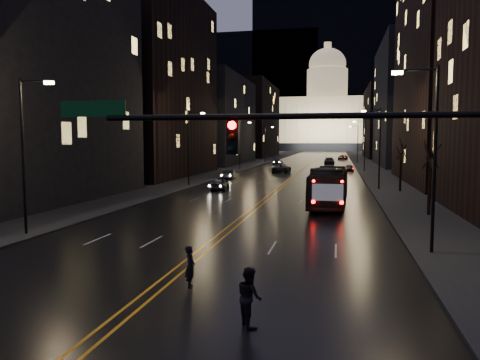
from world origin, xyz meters
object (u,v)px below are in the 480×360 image
Objects in this scene: bus at (329,187)px; receding_car_a at (317,175)px; pedestrian_b at (249,297)px; traffic_signal at (316,155)px; oncoming_car_b at (229,174)px; oncoming_car_a at (220,184)px; pedestrian_a at (190,267)px.

receding_car_a is (-2.07, 23.99, -0.76)m from bus.
pedestrian_b is (0.25, -50.40, 0.04)m from receding_car_a.
traffic_signal is 1.50× the size of bus.
oncoming_car_a is at bearing 93.50° from oncoming_car_b.
oncoming_car_b is (-2.33, 14.52, -0.03)m from oncoming_car_a.
bus is 23.79m from pedestrian_a.
bus is at bearing -26.07° from pedestrian_a.
receding_car_a is (-2.13, 50.24, -4.25)m from traffic_signal.
oncoming_car_a is at bearing -17.54° from pedestrian_b.
traffic_signal is at bearing 100.24° from oncoming_car_b.
bus is at bearing 135.03° from oncoming_car_a.
oncoming_car_b is 0.81× the size of receding_car_a.
traffic_signal is 50.47m from receding_car_a.
traffic_signal is at bearing -89.35° from receding_car_a.
receding_car_a is 3.26× the size of pedestrian_a.
receding_car_a reaches higher than pedestrian_a.
bus is 28.36m from oncoming_car_b.
oncoming_car_a is 34.05m from pedestrian_a.
pedestrian_a is at bearing -94.92° from receding_car_a.
pedestrian_a reaches higher than oncoming_car_a.
oncoming_car_b is at bearing -3.30° from pedestrian_a.
oncoming_car_b is 2.34× the size of pedestrian_b.
bus is 2.78× the size of oncoming_car_b.
traffic_signal is at bearing -87.58° from bus.
receding_car_a is at bearing 172.23° from oncoming_car_b.
pedestrian_b is (2.84, -3.10, 0.10)m from pedestrian_a.
oncoming_car_b is at bearing 176.08° from receding_car_a.
oncoming_car_a reaches higher than oncoming_car_b.
pedestrian_a is 0.89× the size of pedestrian_b.
bus is at bearing 114.77° from oncoming_car_b.
traffic_signal is at bearing -118.33° from pedestrian_b.
bus reaches higher than receding_car_a.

